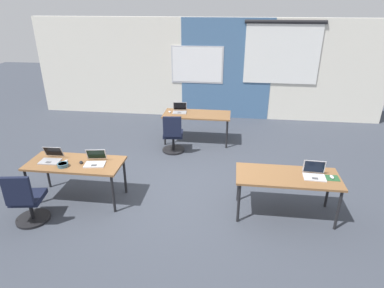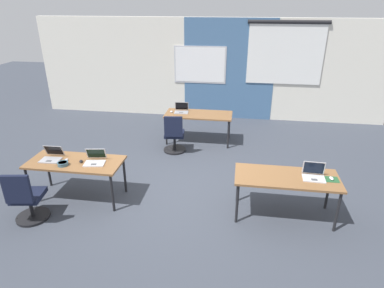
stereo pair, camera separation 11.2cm
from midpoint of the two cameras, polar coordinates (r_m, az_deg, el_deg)
ground_plane at (r=6.18m, az=-1.04°, el=-7.58°), size 24.00×24.00×0.00m
back_wall_assembly at (r=9.60m, az=3.35°, el=12.99°), size 10.00×0.27×2.80m
desk_near_left at (r=5.89m, az=-19.19°, el=-3.38°), size 1.60×0.70×0.72m
desk_near_right at (r=5.33m, az=16.78°, el=-6.00°), size 1.60×0.70×0.72m
desk_far_center at (r=7.87m, az=1.57°, el=4.90°), size 1.60×0.70×0.72m
laptop_near_left_inner at (r=5.69m, az=-16.05°, el=-2.69°), size 0.38×0.36×0.22m
mouse_near_left_inner at (r=5.78m, az=-18.32°, el=-2.90°), size 0.09×0.11×0.03m
laptop_near_right_end at (r=5.37m, az=21.09°, el=-5.04°), size 0.34×0.28×0.24m
mousepad_near_right_end at (r=5.45m, az=23.72°, el=-5.69°), size 0.22×0.19×0.00m
mouse_near_right_end at (r=5.44m, az=23.75°, el=-5.52°), size 0.07×0.11×0.03m
laptop_far_left at (r=7.96m, az=-1.45°, el=5.95°), size 0.35×0.33×0.23m
mouse_far_left at (r=7.97m, az=-3.22°, el=5.68°), size 0.07×0.11×0.03m
chair_far_left at (r=7.41m, az=-2.69°, el=1.27°), size 0.52×0.56×0.92m
laptop_near_left_end at (r=6.06m, az=-22.85°, el=-2.05°), size 0.34×0.33×0.22m
mouse_near_left_end at (r=5.92m, az=-20.65°, el=-2.63°), size 0.06×0.10×0.03m
chair_near_left_end at (r=5.71m, az=-26.41°, el=-8.84°), size 0.52×0.57×0.92m
snack_bowl at (r=5.77m, az=-21.15°, el=-3.19°), size 0.18×0.18×0.06m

